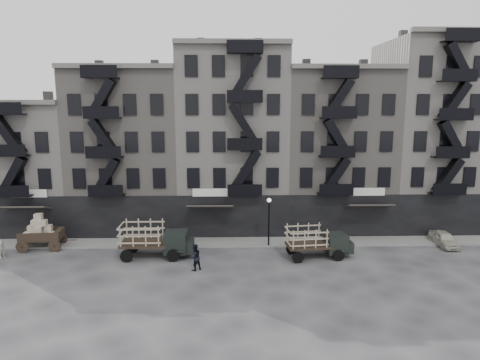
{
  "coord_description": "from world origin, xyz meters",
  "views": [
    {
      "loc": [
        -0.28,
        -32.26,
        12.22
      ],
      "look_at": [
        0.59,
        4.0,
        5.58
      ],
      "focal_mm": 32.0,
      "sensor_mm": 36.0,
      "label": 1
    }
  ],
  "objects_px": {
    "stake_truck_west": "(155,237)",
    "car_east": "(444,239)",
    "pedestrian_mid": "(195,257)",
    "wagon": "(40,229)",
    "stake_truck_east": "(317,239)"
  },
  "relations": [
    {
      "from": "pedestrian_mid",
      "to": "stake_truck_east",
      "type": "bearing_deg",
      "value": 160.8
    },
    {
      "from": "stake_truck_west",
      "to": "pedestrian_mid",
      "type": "xyz_separation_m",
      "value": [
        3.41,
        -2.83,
        -0.64
      ]
    },
    {
      "from": "stake_truck_west",
      "to": "stake_truck_east",
      "type": "distance_m",
      "value": 12.92
    },
    {
      "from": "wagon",
      "to": "stake_truck_east",
      "type": "height_order",
      "value": "wagon"
    },
    {
      "from": "stake_truck_east",
      "to": "pedestrian_mid",
      "type": "bearing_deg",
      "value": -172.22
    },
    {
      "from": "stake_truck_west",
      "to": "car_east",
      "type": "height_order",
      "value": "stake_truck_west"
    },
    {
      "from": "stake_truck_west",
      "to": "car_east",
      "type": "relative_size",
      "value": 1.59
    },
    {
      "from": "car_east",
      "to": "stake_truck_west",
      "type": "bearing_deg",
      "value": -174.87
    },
    {
      "from": "wagon",
      "to": "pedestrian_mid",
      "type": "height_order",
      "value": "wagon"
    },
    {
      "from": "stake_truck_west",
      "to": "pedestrian_mid",
      "type": "height_order",
      "value": "stake_truck_west"
    },
    {
      "from": "car_east",
      "to": "pedestrian_mid",
      "type": "height_order",
      "value": "pedestrian_mid"
    },
    {
      "from": "pedestrian_mid",
      "to": "stake_truck_west",
      "type": "bearing_deg",
      "value": -73.12
    },
    {
      "from": "stake_truck_west",
      "to": "wagon",
      "type": "bearing_deg",
      "value": 167.71
    },
    {
      "from": "stake_truck_west",
      "to": "car_east",
      "type": "bearing_deg",
      "value": 4.98
    },
    {
      "from": "car_east",
      "to": "wagon",
      "type": "bearing_deg",
      "value": -179.91
    }
  ]
}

